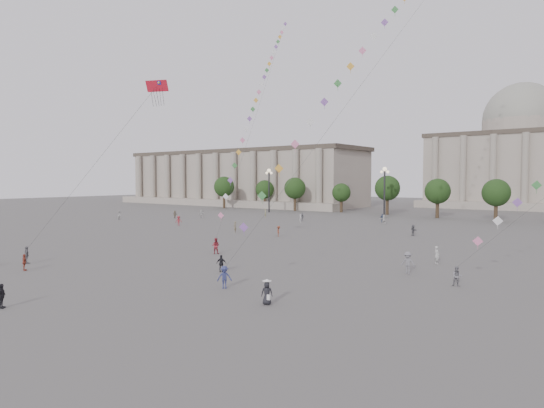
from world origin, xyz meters
The scene contains 30 objects.
ground centered at (0.00, 0.00, 0.00)m, with size 360.00×360.00×0.00m, color #595653.
hall_west centered at (-75.00, 93.89, 8.43)m, with size 84.00×26.22×17.20m.
hall_central centered at (0.00, 129.22, 14.23)m, with size 48.30×34.30×35.50m.
tree_row centered at (0.00, 78.00, 5.39)m, with size 137.12×5.12×8.00m.
lamp_post_far_west centered at (-45.00, 70.00, 7.35)m, with size 2.00×0.90×10.65m.
lamp_post_mid_west centered at (-15.00, 70.00, 7.35)m, with size 2.00×0.90×10.65m.
person_crowd_0 centered at (-11.52, 61.22, 0.79)m, with size 0.92×0.38×1.57m, color navy.
person_crowd_1 centered at (-56.20, 35.15, 0.90)m, with size 0.87×0.68×1.80m, color beige.
person_crowd_2 centered at (-37.28, 33.71, 0.86)m, with size 1.10×0.64×1.71m, color maroon.
person_crowd_4 centered at (-9.93, 58.39, 0.85)m, with size 1.57×0.50×1.70m, color silver.
person_crowd_6 centered at (10.89, 16.36, 0.96)m, with size 1.23×0.71×1.91m, color slate.
person_crowd_10 centered at (-23.98, 52.18, 0.74)m, with size 0.54×0.35×1.48m, color silver.
person_crowd_12 centered at (0.99, 43.92, 0.78)m, with size 1.45×0.46×1.57m, color #59595D.
person_crowd_13 centered at (11.35, 22.61, 0.87)m, with size 0.64×0.42×1.75m, color #AFAFAB.
person_crowd_16 centered at (-25.15, 54.56, 0.79)m, with size 0.92×0.38×1.58m, color slate.
person_crowd_17 centered at (-14.01, 31.51, 0.76)m, with size 0.98×0.56×1.51m, color brown.
person_crowd_18 centered at (-22.30, 31.55, 0.85)m, with size 0.62×0.40×1.69m, color #7A6F54.
person_crowd_19 centered at (-47.26, 49.21, 0.80)m, with size 1.49×0.47×1.61m, color silver.
person_crowd_20 centered at (-50.19, 44.37, 0.77)m, with size 1.42×0.45×1.53m, color #7D6F56.
person_crowd_21 centered at (-36.06, 57.01, 0.95)m, with size 0.69×0.45×1.90m, color gray.
tourist_0 centered at (-17.08, -2.91, 0.74)m, with size 0.87×0.36×1.49m, color #9D3D2A.
tourist_1 centered at (-5.50, -10.00, 0.79)m, with size 0.92×0.38×1.57m, color black.
tourist_3 centered at (-20.51, -1.00, 0.84)m, with size 0.98×0.41×1.67m, color #5D5D62.
tourist_4 centered at (-2.55, 7.23, 0.75)m, with size 0.88×0.37×1.51m, color black.
kite_flyer_0 centered at (-10.14, 14.48, 0.87)m, with size 0.85×0.66×1.74m, color maroon.
kite_flyer_1 centered at (2.02, 2.63, 0.85)m, with size 1.10×0.63×1.71m, color navy.
kite_flyer_2 centered at (15.76, 13.86, 0.76)m, with size 0.74×0.58×1.52m, color slate.
hat_person centered at (7.42, 0.83, 0.82)m, with size 0.89×0.84×1.69m.
dragon_kite centered at (-10.51, 6.76, 16.24)m, with size 4.45×5.56×19.47m.
kite_train_west centered at (-20.09, 35.35, 22.10)m, with size 19.07×38.63×57.82m.
Camera 1 is at (26.44, -23.96, 8.23)m, focal length 32.00 mm.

